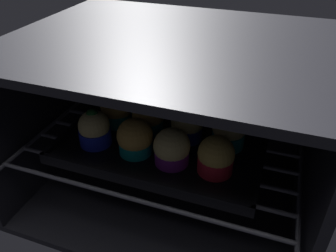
# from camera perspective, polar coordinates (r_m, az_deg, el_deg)

# --- Properties ---
(oven_cavity) EXTENTS (0.59, 0.47, 0.37)m
(oven_cavity) POSITION_cam_1_polar(r_m,az_deg,el_deg) (0.73, 1.29, 1.88)
(oven_cavity) COLOR black
(oven_cavity) RESTS_ON ground
(oven_rack) EXTENTS (0.55, 0.42, 0.01)m
(oven_rack) POSITION_cam_1_polar(r_m,az_deg,el_deg) (0.72, 0.17, -2.09)
(oven_rack) COLOR #51515B
(oven_rack) RESTS_ON oven_cavity
(baking_tray) EXTENTS (0.40, 0.32, 0.02)m
(baking_tray) POSITION_cam_1_polar(r_m,az_deg,el_deg) (0.71, 0.00, -1.66)
(baking_tray) COLOR black
(baking_tray) RESTS_ON oven_rack
(muffin_row0_col0) EXTENTS (0.06, 0.06, 0.08)m
(muffin_row0_col0) POSITION_cam_1_polar(r_m,az_deg,el_deg) (0.68, -12.45, -0.49)
(muffin_row0_col0) COLOR #1928B7
(muffin_row0_col0) RESTS_ON baking_tray
(muffin_row0_col1) EXTENTS (0.07, 0.07, 0.07)m
(muffin_row0_col1) POSITION_cam_1_polar(r_m,az_deg,el_deg) (0.64, -5.65, -2.10)
(muffin_row0_col1) COLOR #0C8C84
(muffin_row0_col1) RESTS_ON baking_tray
(muffin_row0_col2) EXTENTS (0.07, 0.07, 0.07)m
(muffin_row0_col2) POSITION_cam_1_polar(r_m,az_deg,el_deg) (0.61, 0.65, -3.85)
(muffin_row0_col2) COLOR #7A238C
(muffin_row0_col2) RESTS_ON baking_tray
(muffin_row0_col3) EXTENTS (0.07, 0.07, 0.07)m
(muffin_row0_col3) POSITION_cam_1_polar(r_m,az_deg,el_deg) (0.60, 8.17, -5.18)
(muffin_row0_col3) COLOR red
(muffin_row0_col3) RESTS_ON baking_tray
(muffin_row1_col0) EXTENTS (0.07, 0.07, 0.07)m
(muffin_row1_col0) POSITION_cam_1_polar(r_m,az_deg,el_deg) (0.73, -8.78, 2.81)
(muffin_row1_col0) COLOR #0C8C84
(muffin_row1_col0) RESTS_ON baking_tray
(muffin_row1_col1) EXTENTS (0.07, 0.07, 0.07)m
(muffin_row1_col1) POSITION_cam_1_polar(r_m,az_deg,el_deg) (0.70, -3.38, 1.58)
(muffin_row1_col1) COLOR #0C8C84
(muffin_row1_col1) RESTS_ON baking_tray
(muffin_row1_col2) EXTENTS (0.07, 0.07, 0.08)m
(muffin_row1_col2) POSITION_cam_1_polar(r_m,az_deg,el_deg) (0.68, 3.25, 0.22)
(muffin_row1_col2) COLOR #1928B7
(muffin_row1_col2) RESTS_ON baking_tray
(muffin_row1_col3) EXTENTS (0.07, 0.07, 0.08)m
(muffin_row1_col3) POSITION_cam_1_polar(r_m,az_deg,el_deg) (0.66, 10.35, -0.63)
(muffin_row1_col3) COLOR #0C8C84
(muffin_row1_col3) RESTS_ON baking_tray
(muffin_row2_col0) EXTENTS (0.07, 0.07, 0.08)m
(muffin_row2_col0) POSITION_cam_1_polar(r_m,az_deg,el_deg) (0.79, -6.37, 5.64)
(muffin_row2_col0) COLOR #1928B7
(muffin_row2_col0) RESTS_ON baking_tray
(muffin_row2_col1) EXTENTS (0.06, 0.06, 0.07)m
(muffin_row2_col1) POSITION_cam_1_polar(r_m,az_deg,el_deg) (0.76, -0.94, 4.61)
(muffin_row2_col1) COLOR #1928B7
(muffin_row2_col1) RESTS_ON baking_tray
(muffin_row2_col2) EXTENTS (0.07, 0.07, 0.07)m
(muffin_row2_col2) POSITION_cam_1_polar(r_m,az_deg,el_deg) (0.75, 5.41, 3.52)
(muffin_row2_col2) COLOR #7A238C
(muffin_row2_col2) RESTS_ON baking_tray
(muffin_row2_col3) EXTENTS (0.06, 0.06, 0.07)m
(muffin_row2_col3) POSITION_cam_1_polar(r_m,az_deg,el_deg) (0.73, 11.45, 2.10)
(muffin_row2_col3) COLOR #0C8C84
(muffin_row2_col3) RESTS_ON baking_tray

